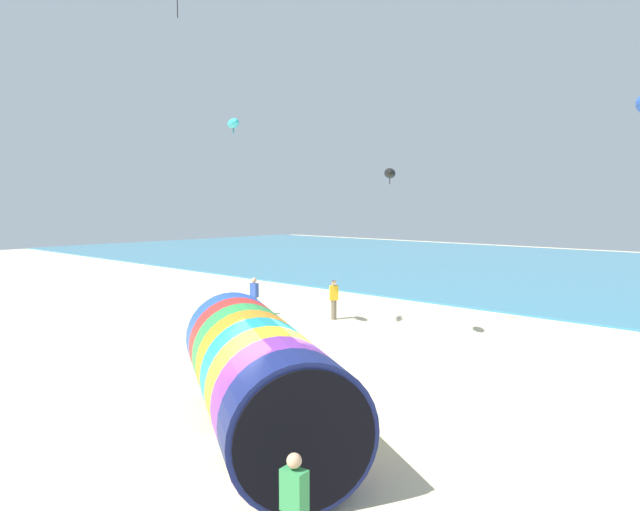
# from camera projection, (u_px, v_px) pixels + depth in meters

# --- Properties ---
(ground_plane) EXTENTS (120.00, 120.00, 0.00)m
(ground_plane) POSITION_uv_depth(u_px,v_px,m) (253.00, 456.00, 11.29)
(ground_plane) COLOR beige
(giant_inflatable_tube) EXTENTS (7.78, 5.91, 2.54)m
(giant_inflatable_tube) POSITION_uv_depth(u_px,v_px,m) (258.00, 374.00, 12.48)
(giant_inflatable_tube) COLOR blue
(giant_inflatable_tube) RESTS_ON ground
(kite_handler) EXTENTS (0.38, 0.26, 1.60)m
(kite_handler) POSITION_uv_depth(u_px,v_px,m) (294.00, 509.00, 7.82)
(kite_handler) COLOR black
(kite_handler) RESTS_ON ground
(kite_cyan_parafoil) EXTENTS (1.24, 0.98, 0.62)m
(kite_cyan_parafoil) POSITION_uv_depth(u_px,v_px,m) (233.00, 123.00, 21.74)
(kite_cyan_parafoil) COLOR #2DB2C6
(kite_black_parafoil) EXTENTS (1.09, 1.20, 0.62)m
(kite_black_parafoil) POSITION_uv_depth(u_px,v_px,m) (390.00, 173.00, 20.38)
(kite_black_parafoil) COLOR black
(bystander_mid_beach) EXTENTS (0.38, 0.26, 1.72)m
(bystander_mid_beach) POSITION_uv_depth(u_px,v_px,m) (254.00, 296.00, 25.62)
(bystander_mid_beach) COLOR #383D56
(bystander_mid_beach) RESTS_ON ground
(bystander_far_left) EXTENTS (0.39, 0.42, 1.74)m
(bystander_far_left) POSITION_uv_depth(u_px,v_px,m) (334.00, 299.00, 24.73)
(bystander_far_left) COLOR #726651
(bystander_far_left) RESTS_ON ground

